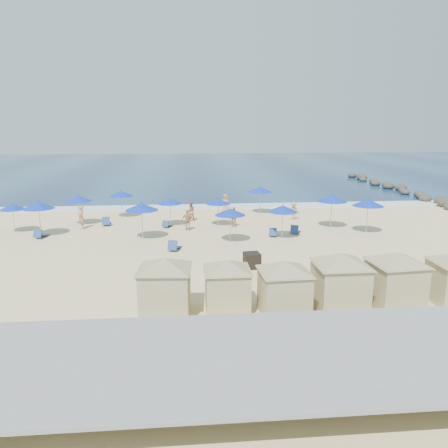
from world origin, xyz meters
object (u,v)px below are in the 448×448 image
Objects in this scene: trash_bin at (252,260)px; cabana_1 at (227,279)px; cabana_4 at (396,272)px; cabana_0 at (165,279)px; beachgoer_2 at (234,217)px; umbrella_10 at (332,198)px; umbrella_7 at (218,201)px; umbrella_8 at (283,209)px; beachgoer_0 at (81,217)px; umbrella_6 at (230,212)px; cabana_3 at (340,274)px; beachgoer_3 at (294,211)px; umbrella_1 at (38,205)px; umbrella_4 at (121,193)px; beachgoer_5 at (188,220)px; umbrella_11 at (368,203)px; beachgoer_1 at (191,211)px; umbrella_2 at (78,198)px; rock_jetty at (393,187)px; umbrella_0 at (12,207)px; cabana_2 at (284,281)px; beachgoer_4 at (225,203)px; umbrella_9 at (260,189)px; umbrella_5 at (170,201)px; umbrella_3 at (142,207)px.

trash_bin is 0.21× the size of cabana_1.
cabana_4 is at bearing -1.66° from cabana_1.
cabana_0 is 16.84m from beachgoer_2.
cabana_0 is at bearing -129.32° from umbrella_10.
umbrella_7 is 6.14m from umbrella_8.
umbrella_10 reaches higher than beachgoer_0.
umbrella_6 reaches higher than trash_bin.
cabana_3 is 18.55m from beachgoer_3.
beachgoer_2 is (-5.47, 16.20, -0.80)m from cabana_4.
umbrella_1 reaches higher than umbrella_4.
trash_bin is at bearing 131.40° from beachgoer_5.
umbrella_11 reaches higher than beachgoer_1.
beachgoer_1 is 1.01× the size of beachgoer_2.
beachgoer_2 is at bearing 171.98° from umbrella_10.
trash_bin is 17.38m from umbrella_2.
umbrella_0 is (-38.73, -18.42, 1.60)m from rock_jetty.
umbrella_1 is at bearing 172.52° from umbrella_8.
umbrella_2 is at bearing 124.73° from cabana_2.
umbrella_10 is (24.39, -0.70, 0.40)m from umbrella_0.
umbrella_10 is at bearing 32.66° from umbrella_8.
cabana_0 is 1.67× the size of umbrella_11.
cabana_1 is at bearing -98.79° from beachgoer_3.
umbrella_7 is at bearing 170.34° from umbrella_10.
umbrella_11 is at bearing -5.59° from umbrella_0.
cabana_0 is (-4.65, -5.87, 1.17)m from trash_bin.
umbrella_2 is 4.05m from umbrella_4.
beachgoer_4 is at bearing 99.56° from beachgoer_0.
umbrella_10 is (7.69, 9.21, 1.93)m from trash_bin.
umbrella_4 is at bearing -175.75° from beachgoer_3.
beachgoer_0 is 1.15× the size of beachgoer_5.
cabana_4 is 1.97× the size of umbrella_0.
beachgoer_0 is (-14.91, -4.75, -1.29)m from umbrella_9.
umbrella_7 is 1.44× the size of beachgoer_5.
umbrella_6 is 4.95m from beachgoer_5.
umbrella_7 is 0.91× the size of umbrella_9.
cabana_1 is at bearing 116.69° from beachgoer_5.
umbrella_2 is 1.56× the size of beachgoer_2.
umbrella_4 is at bearing 109.78° from cabana_1.
umbrella_5 is 0.93× the size of umbrella_6.
beachgoer_2 reaches higher than beachgoer_3.
cabana_2 reaches higher than umbrella_2.
cabana_2 is at bearing 90.76° from beachgoer_1.
umbrella_1 is 9.72m from umbrella_5.
cabana_2 is at bearing 124.80° from beachgoer_5.
beachgoer_0 is (-10.73, -0.12, -1.09)m from umbrella_7.
cabana_0 is at bearing 178.57° from cabana_3.
umbrella_6 is at bearing 83.50° from cabana_1.
cabana_4 is 24.63m from umbrella_1.
umbrella_3 is at bearing -95.27° from beachgoer_4.
umbrella_7 reaches higher than beachgoer_3.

